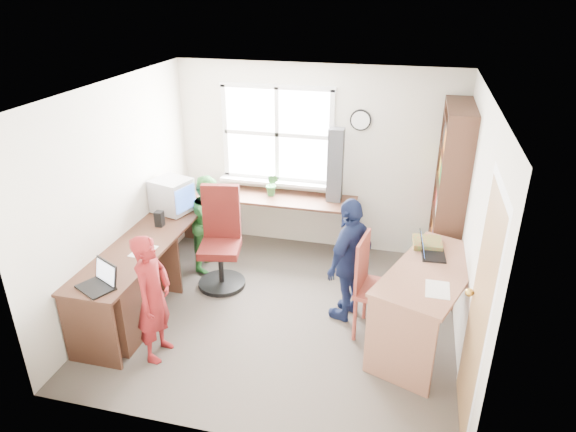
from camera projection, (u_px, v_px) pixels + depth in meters
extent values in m
cube|color=#403932|center=(282.00, 314.00, 5.58)|extent=(3.60, 3.40, 0.02)
cube|color=white|center=(281.00, 89.00, 4.56)|extent=(3.60, 3.40, 0.02)
cube|color=beige|center=(315.00, 159.00, 6.58)|extent=(3.60, 0.02, 2.40)
cube|color=beige|center=(220.00, 311.00, 3.56)|extent=(3.60, 0.02, 2.40)
cube|color=beige|center=(118.00, 196.00, 5.47)|extent=(0.02, 3.40, 2.40)
cube|color=beige|center=(474.00, 232.00, 4.67)|extent=(0.02, 3.40, 2.40)
cube|color=white|center=(277.00, 134.00, 6.54)|extent=(1.40, 0.01, 1.20)
cube|color=white|center=(277.00, 134.00, 6.53)|extent=(1.48, 0.04, 1.28)
cube|color=olive|center=(477.00, 317.00, 3.84)|extent=(0.02, 0.82, 2.00)
sphere|color=gold|center=(469.00, 292.00, 4.14)|extent=(0.07, 0.07, 0.07)
cylinder|color=black|center=(361.00, 120.00, 6.20)|extent=(0.26, 0.03, 0.26)
cylinder|color=white|center=(360.00, 120.00, 6.18)|extent=(0.22, 0.01, 0.22)
cube|color=#43271A|center=(154.00, 234.00, 5.68)|extent=(0.60, 2.70, 0.03)
cube|color=#43271A|center=(291.00, 199.00, 6.57)|extent=(1.65, 0.56, 0.03)
cube|color=#43271A|center=(157.00, 263.00, 5.84)|extent=(0.56, 0.03, 0.72)
cube|color=#43271A|center=(90.00, 333.00, 4.68)|extent=(0.56, 0.03, 0.72)
cube|color=#43271A|center=(202.00, 216.00, 7.00)|extent=(0.56, 0.03, 0.72)
cube|color=#43271A|center=(352.00, 232.00, 6.55)|extent=(0.03, 0.52, 0.72)
cube|color=#43271A|center=(112.00, 310.00, 5.00)|extent=(0.54, 0.45, 0.72)
cube|color=#936149|center=(433.00, 271.00, 4.79)|extent=(1.14, 1.60, 0.03)
cube|color=#936149|center=(399.00, 347.00, 4.44)|extent=(0.60, 0.25, 0.81)
cube|color=#936149|center=(451.00, 276.00, 5.49)|extent=(0.60, 0.25, 0.81)
cube|color=#43271A|center=(451.00, 215.00, 5.37)|extent=(0.30, 0.02, 2.10)
cube|color=#43271A|center=(447.00, 182.00, 6.25)|extent=(0.30, 0.02, 2.10)
cube|color=#43271A|center=(462.00, 106.00, 5.38)|extent=(0.30, 1.00, 0.02)
cube|color=#43271A|center=(438.00, 273.00, 6.23)|extent=(0.30, 1.00, 0.02)
cube|color=#43271A|center=(442.00, 246.00, 6.07)|extent=(0.30, 1.00, 0.02)
cube|color=#43271A|center=(446.00, 217.00, 5.92)|extent=(0.30, 1.00, 0.02)
cube|color=#43271A|center=(450.00, 187.00, 5.76)|extent=(0.30, 1.00, 0.02)
cube|color=#43271A|center=(455.00, 154.00, 5.60)|extent=(0.30, 1.00, 0.02)
cube|color=#43271A|center=(460.00, 120.00, 5.44)|extent=(0.30, 1.00, 0.02)
cube|color=#A21A17|center=(440.00, 275.00, 5.90)|extent=(0.25, 0.28, 0.27)
cube|color=navy|center=(440.00, 261.00, 6.18)|extent=(0.25, 0.30, 0.29)
cube|color=#1B742D|center=(439.00, 249.00, 6.44)|extent=(0.25, 0.26, 0.30)
cube|color=gold|center=(444.00, 246.00, 5.74)|extent=(0.25, 0.28, 0.30)
cube|color=#682E74|center=(444.00, 233.00, 6.02)|extent=(0.25, 0.30, 0.32)
cube|color=orange|center=(443.00, 223.00, 6.29)|extent=(0.25, 0.26, 0.29)
cube|color=black|center=(449.00, 214.00, 5.58)|extent=(0.25, 0.28, 0.32)
cube|color=#BABAAE|center=(448.00, 204.00, 5.87)|extent=(0.25, 0.30, 0.29)
cube|color=#A21A17|center=(447.00, 194.00, 6.13)|extent=(0.25, 0.26, 0.30)
cube|color=navy|center=(453.00, 183.00, 5.43)|extent=(0.25, 0.28, 0.29)
cube|color=#1B742D|center=(452.00, 172.00, 5.71)|extent=(0.25, 0.30, 0.30)
cube|color=gold|center=(451.00, 163.00, 5.97)|extent=(0.25, 0.26, 0.32)
cube|color=#682E74|center=(459.00, 148.00, 5.26)|extent=(0.25, 0.28, 0.30)
cube|color=orange|center=(457.00, 139.00, 5.54)|extent=(0.25, 0.30, 0.32)
cube|color=black|center=(456.00, 133.00, 5.81)|extent=(0.25, 0.26, 0.29)
cylinder|color=black|center=(222.00, 283.00, 6.07)|extent=(0.65, 0.65, 0.05)
cylinder|color=black|center=(221.00, 266.00, 5.97)|extent=(0.07, 0.07, 0.41)
cube|color=#46100D|center=(220.00, 249.00, 5.87)|extent=(0.53, 0.53, 0.09)
cube|color=#46100D|center=(221.00, 211.00, 5.91)|extent=(0.44, 0.16, 0.65)
cylinder|color=#983F32|center=(355.00, 319.00, 5.06)|extent=(0.04, 0.04, 0.49)
cylinder|color=#983F32|center=(394.00, 329.00, 4.92)|extent=(0.04, 0.04, 0.49)
cylinder|color=#983F32|center=(365.00, 298.00, 5.39)|extent=(0.04, 0.04, 0.49)
cylinder|color=#983F32|center=(402.00, 307.00, 5.25)|extent=(0.04, 0.04, 0.49)
cube|color=#983F32|center=(381.00, 291.00, 5.05)|extent=(0.52, 0.52, 0.04)
cube|color=#983F32|center=(362.00, 262.00, 5.00)|extent=(0.10, 0.44, 0.55)
cube|color=#B9B7BC|center=(173.00, 211.00, 6.18)|extent=(0.36, 0.32, 0.02)
cube|color=#B9B7BC|center=(172.00, 195.00, 6.09)|extent=(0.51, 0.48, 0.40)
cube|color=#3F72F2|center=(185.00, 199.00, 6.00)|extent=(0.10, 0.32, 0.29)
cube|color=black|center=(96.00, 288.00, 4.64)|extent=(0.40, 0.36, 0.02)
cube|color=black|center=(106.00, 272.00, 4.68)|extent=(0.32, 0.20, 0.22)
cube|color=white|center=(105.00, 272.00, 4.68)|extent=(0.28, 0.17, 0.18)
cube|color=black|center=(433.00, 254.00, 5.02)|extent=(0.25, 0.33, 0.02)
cube|color=black|center=(422.00, 244.00, 4.99)|extent=(0.08, 0.31, 0.20)
cube|color=#3F72F2|center=(423.00, 244.00, 4.99)|extent=(0.06, 0.27, 0.17)
cube|color=black|center=(159.00, 219.00, 5.79)|extent=(0.09, 0.09, 0.18)
cube|color=black|center=(181.00, 201.00, 6.28)|extent=(0.10, 0.10, 0.16)
cube|color=black|center=(335.00, 165.00, 6.31)|extent=(0.19, 0.17, 0.93)
cube|color=#B52416|center=(427.00, 243.00, 5.20)|extent=(0.30, 0.30, 0.06)
cube|color=silver|center=(143.00, 251.00, 5.28)|extent=(0.21, 0.29, 0.00)
cube|color=silver|center=(438.00, 289.00, 4.46)|extent=(0.21, 0.30, 0.00)
imported|color=#307839|center=(272.00, 185.00, 6.58)|extent=(0.19, 0.17, 0.30)
imported|color=maroon|center=(153.00, 298.00, 4.71)|extent=(0.31, 0.47, 1.27)
imported|color=#307A33|center=(210.00, 222.00, 6.26)|extent=(0.48, 0.61, 1.20)
imported|color=#162045|center=(350.00, 260.00, 5.27)|extent=(0.61, 0.86, 1.35)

